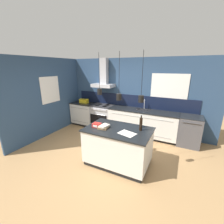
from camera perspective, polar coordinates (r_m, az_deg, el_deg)
The scene contains 13 objects.
ground_plane at distance 4.20m, azimuth -2.89°, elevation -16.33°, with size 16.00×16.00×0.00m, color #A87F51.
wall_back at distance 5.45m, azimuth 6.68°, elevation 6.76°, with size 5.60×2.27×2.60m.
wall_left at distance 5.70m, azimuth -21.36°, elevation 5.65°, with size 0.08×3.80×2.60m.
counter_run_left at distance 6.26m, azimuth -10.54°, elevation -0.52°, with size 0.95×0.64×0.91m.
counter_run_sink at distance 5.23m, azimuth 11.31°, elevation -4.05°, with size 2.31×0.64×1.25m.
oven_range at distance 5.79m, azimuth -3.63°, elevation -1.75°, with size 0.80×0.66×0.91m.
dishwasher at distance 5.10m, azimuth 27.40°, elevation -6.37°, with size 0.62×0.65×0.91m.
kitchen_island at distance 3.71m, azimuth 2.29°, elevation -12.86°, with size 1.54×0.97×0.91m.
bottle_on_island at distance 3.44m, azimuth 10.94°, elevation -4.52°, with size 0.07×0.07×0.36m.
book_stack at distance 3.55m, azimuth -3.18°, elevation -5.58°, with size 0.24×0.28×0.07m.
red_supply_box at distance 3.62m, azimuth -5.82°, elevation -5.00°, with size 0.19×0.15×0.10m.
paper_pile at distance 3.29m, azimuth 5.77°, elevation -8.14°, with size 0.41×0.34×0.01m.
yellow_toolbox at distance 6.11m, azimuth -10.66°, elevation 4.19°, with size 0.34×0.18×0.19m.
Camera 1 is at (1.75, -3.05, 2.30)m, focal length 24.00 mm.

